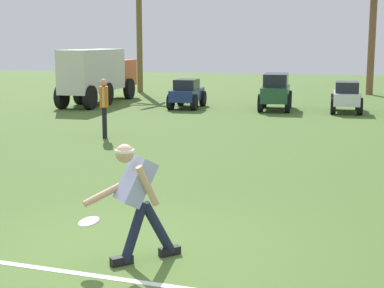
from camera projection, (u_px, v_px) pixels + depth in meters
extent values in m
plane|color=#4C6B2D|center=(126.00, 256.00, 6.98)|extent=(80.00, 80.00, 0.00)
cube|color=white|center=(104.00, 277.00, 6.36)|extent=(24.56, 1.73, 0.01)
cylinder|color=#191E38|center=(134.00, 232.00, 6.73)|extent=(0.33, 0.33, 0.72)
cube|color=black|center=(122.00, 260.00, 6.71)|extent=(0.25, 0.25, 0.10)
cylinder|color=#191E38|center=(158.00, 228.00, 6.89)|extent=(0.39, 0.39, 0.69)
cube|color=black|center=(170.00, 251.00, 7.01)|extent=(0.25, 0.25, 0.10)
cube|color=#9EA3D1|center=(136.00, 181.00, 6.65)|extent=(0.55, 0.55, 0.57)
sphere|color=tan|center=(125.00, 154.00, 6.53)|extent=(0.30, 0.30, 0.21)
cylinder|color=white|center=(125.00, 151.00, 6.52)|extent=(0.30, 0.30, 0.03)
cylinder|color=tan|center=(107.00, 193.00, 6.69)|extent=(0.46, 0.46, 0.27)
cylinder|color=tan|center=(147.00, 186.00, 6.50)|extent=(0.26, 0.26, 0.49)
cylinder|color=white|center=(89.00, 222.00, 6.65)|extent=(0.34, 0.34, 0.08)
cylinder|color=black|center=(104.00, 123.00, 15.37)|extent=(0.14, 0.14, 0.82)
cylinder|color=black|center=(105.00, 122.00, 15.55)|extent=(0.14, 0.14, 0.82)
cube|color=orange|center=(104.00, 97.00, 15.34)|extent=(0.30, 0.39, 0.54)
cylinder|color=tan|center=(103.00, 97.00, 15.13)|extent=(0.09, 0.09, 0.52)
cylinder|color=tan|center=(105.00, 96.00, 15.55)|extent=(0.09, 0.09, 0.52)
sphere|color=tan|center=(104.00, 83.00, 15.28)|extent=(0.25, 0.25, 0.20)
cube|color=navy|center=(187.00, 95.00, 22.47)|extent=(0.97, 2.23, 0.42)
cube|color=#1E232B|center=(187.00, 84.00, 22.30)|extent=(0.83, 1.13, 0.38)
cylinder|color=black|center=(181.00, 98.00, 23.34)|extent=(0.20, 0.61, 0.60)
cylinder|color=black|center=(203.00, 98.00, 23.14)|extent=(0.20, 0.61, 0.60)
cylinder|color=black|center=(171.00, 102.00, 21.86)|extent=(0.20, 0.61, 0.60)
cylinder|color=black|center=(194.00, 102.00, 21.66)|extent=(0.20, 0.61, 0.60)
cube|color=#235133|center=(276.00, 94.00, 21.80)|extent=(1.12, 2.46, 0.55)
cube|color=#1E232B|center=(276.00, 80.00, 21.86)|extent=(0.96, 1.85, 0.46)
cylinder|color=black|center=(264.00, 99.00, 22.75)|extent=(0.22, 0.67, 0.66)
cylinder|color=black|center=(289.00, 99.00, 22.56)|extent=(0.22, 0.67, 0.66)
cylinder|color=black|center=(261.00, 103.00, 21.13)|extent=(0.22, 0.67, 0.66)
cylinder|color=black|center=(288.00, 104.00, 20.95)|extent=(0.22, 0.67, 0.66)
cube|color=silver|center=(346.00, 98.00, 21.12)|extent=(0.96, 2.22, 0.42)
cube|color=#1E232B|center=(347.00, 87.00, 20.95)|extent=(0.82, 1.12, 0.38)
cylinder|color=black|center=(333.00, 101.00, 21.99)|extent=(0.20, 0.60, 0.60)
cylinder|color=black|center=(358.00, 102.00, 21.79)|extent=(0.20, 0.60, 0.60)
cylinder|color=black|center=(333.00, 106.00, 20.52)|extent=(0.20, 0.60, 0.60)
cylinder|color=black|center=(360.00, 106.00, 20.31)|extent=(0.20, 0.60, 0.60)
cube|color=#CC4C19|center=(119.00, 73.00, 26.32)|extent=(1.08, 1.72, 1.15)
cube|color=silver|center=(93.00, 70.00, 23.46)|extent=(1.23, 4.22, 1.65)
cylinder|color=black|center=(105.00, 88.00, 26.25)|extent=(0.26, 0.90, 0.90)
cylinder|color=black|center=(129.00, 89.00, 25.98)|extent=(0.26, 0.90, 0.90)
cylinder|color=black|center=(80.00, 93.00, 23.75)|extent=(0.26, 0.90, 0.90)
cylinder|color=black|center=(107.00, 94.00, 23.48)|extent=(0.26, 0.90, 0.90)
cylinder|color=black|center=(62.00, 97.00, 22.17)|extent=(0.26, 0.90, 0.90)
cylinder|color=black|center=(90.00, 98.00, 21.90)|extent=(0.26, 0.90, 0.90)
cylinder|color=brown|center=(139.00, 33.00, 29.06)|extent=(0.28, 0.28, 5.84)
cylinder|color=brown|center=(372.00, 41.00, 27.72)|extent=(0.33, 0.33, 5.09)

